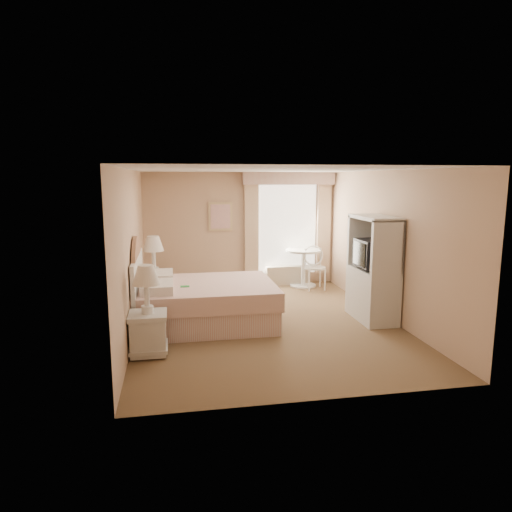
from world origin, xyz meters
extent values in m
cube|color=brown|center=(0.00, 0.00, 0.00)|extent=(4.20, 5.50, 0.01)
cube|color=silver|center=(0.00, 0.00, 2.50)|extent=(4.20, 5.50, 0.01)
cube|color=#D0AA8A|center=(0.00, 2.75, 1.25)|extent=(4.20, 0.01, 2.50)
cube|color=#D0AA8A|center=(0.00, -2.75, 1.25)|extent=(4.20, 0.01, 2.50)
cube|color=#D0AA8A|center=(-2.10, 0.00, 1.25)|extent=(0.01, 5.50, 2.50)
cube|color=#D0AA8A|center=(2.10, 0.00, 1.25)|extent=(0.01, 5.50, 2.50)
cube|color=white|center=(1.05, 2.72, 1.25)|extent=(1.30, 0.02, 2.00)
cube|color=#CFAB90|center=(0.22, 2.67, 1.25)|extent=(0.30, 0.08, 2.05)
cube|color=#CFAB90|center=(1.88, 2.67, 1.25)|extent=(0.30, 0.08, 2.05)
cube|color=tan|center=(1.05, 2.63, 2.37)|extent=(2.05, 0.20, 0.28)
cube|color=beige|center=(1.05, 2.63, 0.21)|extent=(1.00, 0.22, 0.42)
cube|color=tan|center=(-0.45, 2.72, 1.55)|extent=(0.52, 0.03, 0.62)
cube|color=beige|center=(-0.45, 2.70, 1.55)|extent=(0.42, 0.02, 0.52)
cube|color=tan|center=(-1.00, 0.13, 0.19)|extent=(2.21, 1.69, 0.38)
cube|color=beige|center=(-1.00, 0.13, 0.53)|extent=(2.28, 1.75, 0.30)
cube|color=beige|center=(-1.73, -0.27, 0.74)|extent=(0.47, 0.65, 0.15)
cube|color=beige|center=(-1.73, 0.53, 0.74)|extent=(0.47, 0.65, 0.15)
cube|color=green|center=(-1.31, -0.03, 0.68)|extent=(0.14, 0.10, 0.01)
cube|color=silver|center=(-2.05, 0.13, 0.58)|extent=(0.06, 1.79, 1.16)
cylinder|color=#A36E57|center=(-2.05, 0.13, 0.69)|extent=(0.05, 1.59, 1.59)
cube|color=silver|center=(-1.84, -1.09, 0.27)|extent=(0.46, 0.46, 0.50)
cube|color=silver|center=(-1.84, -1.09, 0.55)|extent=(0.50, 0.50, 0.06)
cube|color=silver|center=(-1.84, -1.09, 0.10)|extent=(0.50, 0.50, 0.05)
cylinder|color=silver|center=(-1.84, -1.09, 0.63)|extent=(0.16, 0.16, 0.10)
cylinder|color=silver|center=(-1.84, -1.09, 0.84)|extent=(0.07, 0.07, 0.40)
cone|color=white|center=(-1.84, -1.09, 1.11)|extent=(0.36, 0.36, 0.26)
cube|color=silver|center=(-1.84, 1.41, 0.29)|extent=(0.49, 0.49, 0.54)
cube|color=silver|center=(-1.84, 1.41, 0.59)|extent=(0.54, 0.54, 0.06)
cube|color=silver|center=(-1.84, 1.41, 0.11)|extent=(0.54, 0.54, 0.05)
cylinder|color=silver|center=(-1.84, 1.41, 0.67)|extent=(0.17, 0.17, 0.11)
cylinder|color=silver|center=(-1.84, 1.41, 0.89)|extent=(0.07, 0.07, 0.43)
cone|color=white|center=(-1.84, 1.41, 1.18)|extent=(0.39, 0.39, 0.28)
cylinder|color=silver|center=(1.34, 2.40, 0.02)|extent=(0.58, 0.58, 0.03)
cylinder|color=silver|center=(1.34, 2.40, 0.41)|extent=(0.09, 0.09, 0.78)
cylinder|color=silver|center=(1.34, 2.40, 0.80)|extent=(0.78, 0.78, 0.04)
cylinder|color=silver|center=(1.33, 1.90, 0.23)|extent=(0.03, 0.03, 0.46)
cylinder|color=silver|center=(1.68, 1.89, 0.23)|extent=(0.03, 0.03, 0.46)
cylinder|color=silver|center=(1.33, 2.25, 0.23)|extent=(0.03, 0.03, 0.46)
cylinder|color=silver|center=(1.68, 2.24, 0.23)|extent=(0.03, 0.03, 0.46)
cylinder|color=silver|center=(1.50, 2.07, 0.47)|extent=(0.46, 0.46, 0.04)
torus|color=silver|center=(1.51, 2.21, 0.72)|extent=(0.44, 0.12, 0.44)
cylinder|color=silver|center=(1.33, 2.25, 0.67)|extent=(0.03, 0.03, 0.41)
cylinder|color=silver|center=(1.68, 2.24, 0.67)|extent=(0.03, 0.03, 0.41)
cube|color=silver|center=(1.81, -0.14, 0.43)|extent=(0.53, 1.06, 0.87)
cube|color=silver|center=(1.81, -0.63, 1.30)|extent=(0.53, 0.08, 0.87)
cube|color=silver|center=(1.81, 0.35, 1.30)|extent=(0.53, 0.08, 0.87)
cube|color=silver|center=(1.81, -0.14, 1.73)|extent=(0.53, 1.06, 0.06)
cube|color=silver|center=(2.05, -0.14, 1.30)|extent=(0.04, 1.06, 0.87)
cube|color=black|center=(1.79, -0.14, 1.13)|extent=(0.46, 0.58, 0.46)
cube|color=black|center=(1.55, -0.14, 1.13)|extent=(0.02, 0.48, 0.38)
camera|label=1|loc=(-1.47, -7.15, 2.37)|focal=32.00mm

